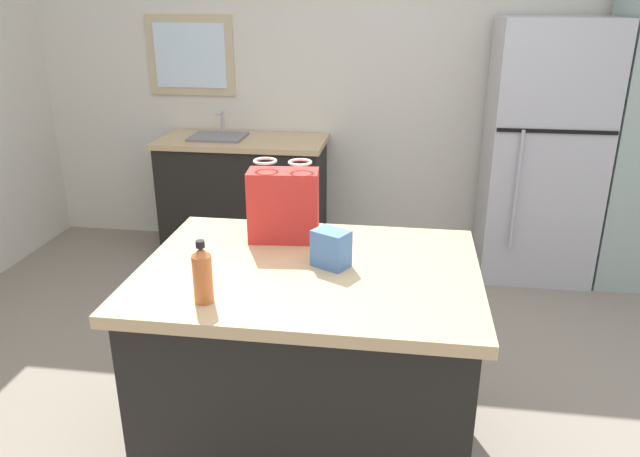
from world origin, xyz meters
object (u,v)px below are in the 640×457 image
(shopping_bag, at_px, (283,205))
(bottle, at_px, (203,275))
(kitchen_island, at_px, (310,364))
(refrigerator, at_px, (542,152))
(small_box, at_px, (331,249))

(shopping_bag, bearing_deg, bottle, -104.93)
(kitchen_island, height_order, shopping_bag, shopping_bag)
(refrigerator, height_order, shopping_bag, refrigerator)
(kitchen_island, xyz_separation_m, bottle, (-0.32, -0.34, 0.55))
(bottle, bearing_deg, refrigerator, 56.91)
(refrigerator, distance_m, bottle, 2.96)
(shopping_bag, height_order, bottle, shopping_bag)
(kitchen_island, distance_m, small_box, 0.53)
(kitchen_island, distance_m, shopping_bag, 0.69)
(bottle, bearing_deg, small_box, 41.90)
(small_box, relative_size, bottle, 0.65)
(kitchen_island, relative_size, shopping_bag, 3.73)
(refrigerator, distance_m, small_box, 2.44)
(small_box, bearing_deg, shopping_bag, 133.72)
(shopping_bag, relative_size, bottle, 1.56)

